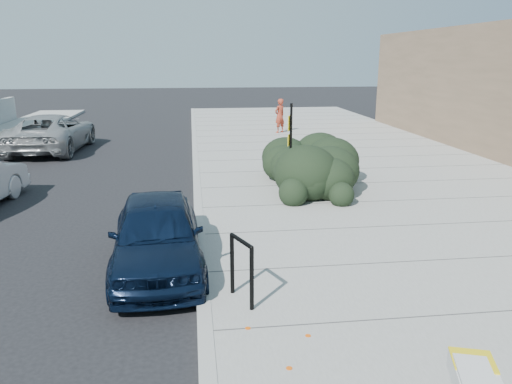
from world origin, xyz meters
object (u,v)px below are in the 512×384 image
suv_silver (52,133)px  pedestrian (280,116)px  bike_rack (242,264)px  sedan_navy (157,234)px  sign_post (290,143)px

suv_silver → pedestrian: 10.81m
bike_rack → sedan_navy: (-1.40, 1.78, -0.08)m
sedan_navy → suv_silver: suv_silver is taller
bike_rack → suv_silver: (-6.60, 14.91, 0.01)m
sign_post → bike_rack: bearing=-83.6°
bike_rack → sedan_navy: size_ratio=0.25×
sign_post → pedestrian: size_ratio=1.48×
sedan_navy → pedestrian: (5.16, 16.21, 0.31)m
bike_rack → pedestrian: size_ratio=0.60×
bike_rack → pedestrian: bearing=55.9°
sign_post → pedestrian: bearing=105.4°
pedestrian → sedan_navy: bearing=37.3°
pedestrian → suv_silver: bearing=-18.4°
sedan_navy → bike_rack: bearing=-55.1°
bike_rack → suv_silver: suv_silver is taller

